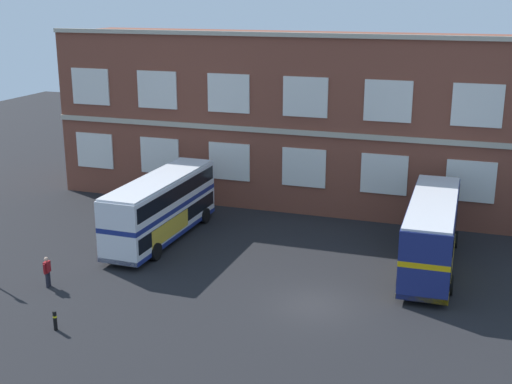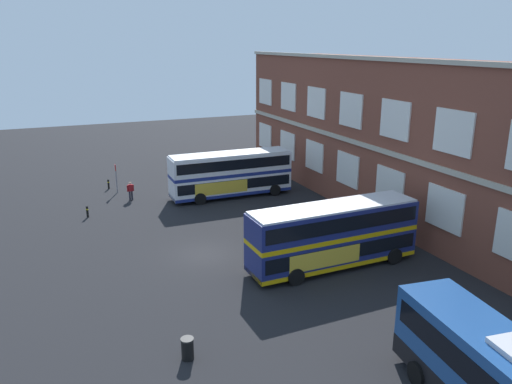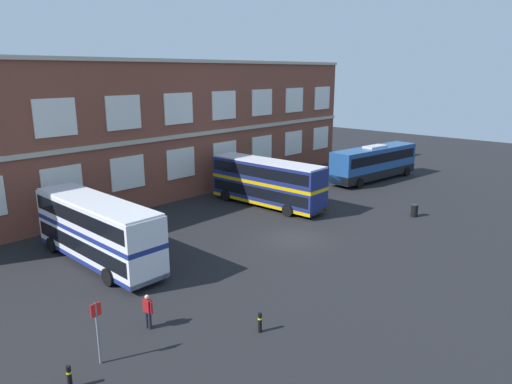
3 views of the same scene
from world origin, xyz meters
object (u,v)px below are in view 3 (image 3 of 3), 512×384
double_decker_near (97,230)px  safety_bollard_east (260,322)px  station_litter_bin (414,210)px  bus_stand_flag (97,327)px  safety_bollard_west (69,377)px  waiting_passenger (148,310)px  touring_coach (374,163)px  double_decker_middle (267,182)px

double_decker_near → safety_bollard_east: double_decker_near is taller
station_litter_bin → bus_stand_flag: bearing=177.9°
safety_bollard_east → safety_bollard_west: bearing=160.9°
safety_bollard_west → safety_bollard_east: size_ratio=1.00×
waiting_passenger → bus_stand_flag: (-2.90, -0.78, 0.70)m
touring_coach → safety_bollard_east: bearing=-160.2°
safety_bollard_west → station_litter_bin: bearing=-0.8°
touring_coach → safety_bollard_west: touring_coach is taller
bus_stand_flag → station_litter_bin: bus_stand_flag is taller
double_decker_middle → safety_bollard_west: double_decker_middle is taller
double_decker_middle → bus_stand_flag: 24.11m
double_decker_middle → safety_bollard_east: size_ratio=11.63×
double_decker_near → bus_stand_flag: size_ratio=4.09×
double_decker_near → double_decker_middle: same height
station_litter_bin → double_decker_middle: bearing=117.5°
double_decker_near → station_litter_bin: size_ratio=10.71×
station_litter_bin → safety_bollard_west: (-29.23, 0.42, -0.03)m
double_decker_middle → station_litter_bin: size_ratio=10.73×
double_decker_near → safety_bollard_east: 12.81m
bus_stand_flag → station_litter_bin: 27.69m
double_decker_near → touring_coach: 32.00m
safety_bollard_east → double_decker_near: bearing=93.5°
double_decker_near → touring_coach: (31.97, -1.44, -0.24)m
double_decker_near → touring_coach: double_decker_near is taller
touring_coach → bus_stand_flag: size_ratio=4.53×
touring_coach → bus_stand_flag: touring_coach is taller
bus_stand_flag → safety_bollard_west: (-1.58, -0.57, -1.14)m
safety_bollard_west → double_decker_near: bearing=55.3°
double_decker_near → safety_bollard_west: (-6.93, -10.01, -1.66)m
double_decker_near → safety_bollard_west: double_decker_near is taller
safety_bollard_west → safety_bollard_east: same height
touring_coach → safety_bollard_east: (-31.19, -11.25, -1.42)m
double_decker_near → waiting_passenger: double_decker_near is taller
double_decker_middle → waiting_passenger: bearing=-154.0°
bus_stand_flag → safety_bollard_east: (6.14, -3.25, -1.14)m
bus_stand_flag → double_decker_middle: bearing=24.6°
station_litter_bin → safety_bollard_west: bearing=179.2°
safety_bollard_west → double_decker_middle: bearing=24.3°
waiting_passenger → safety_bollard_west: (-4.48, -1.36, -0.44)m
bus_stand_flag → safety_bollard_west: 2.03m
double_decker_middle → station_litter_bin: (5.74, -11.03, -1.63)m
safety_bollard_east → touring_coach: bearing=19.8°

